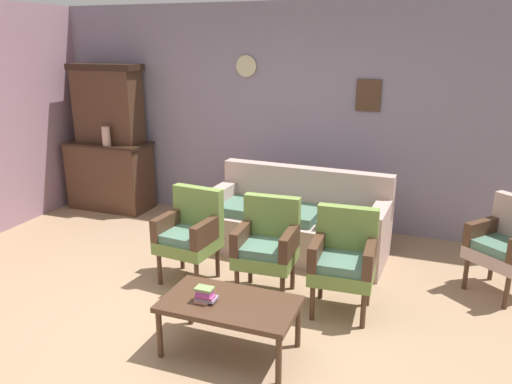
# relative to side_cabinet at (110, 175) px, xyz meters

# --- Properties ---
(ground_plane) EXTENTS (7.68, 7.68, 0.00)m
(ground_plane) POSITION_rel_side_cabinet_xyz_m (2.50, -2.25, -0.47)
(ground_plane) COLOR #997A5B
(wall_back_with_decor) EXTENTS (6.40, 0.09, 2.70)m
(wall_back_with_decor) POSITION_rel_side_cabinet_xyz_m (2.50, 0.38, 0.89)
(wall_back_with_decor) COLOR gray
(wall_back_with_decor) RESTS_ON ground
(side_cabinet) EXTENTS (1.16, 0.55, 0.93)m
(side_cabinet) POSITION_rel_side_cabinet_xyz_m (0.00, 0.00, 0.00)
(side_cabinet) COLOR #472D1E
(side_cabinet) RESTS_ON ground
(cabinet_upper_hutch) EXTENTS (0.99, 0.38, 1.03)m
(cabinet_upper_hutch) POSITION_rel_side_cabinet_xyz_m (0.00, 0.08, 0.98)
(cabinet_upper_hutch) COLOR #472D1E
(cabinet_upper_hutch) RESTS_ON side_cabinet
(vase_on_cabinet) EXTENTS (0.11, 0.11, 0.25)m
(vase_on_cabinet) POSITION_rel_side_cabinet_xyz_m (0.13, -0.19, 0.59)
(vase_on_cabinet) COLOR tan
(vase_on_cabinet) RESTS_ON side_cabinet
(floral_couch) EXTENTS (1.99, 0.89, 0.90)m
(floral_couch) POSITION_rel_side_cabinet_xyz_m (2.84, -0.57, -0.14)
(floral_couch) COLOR tan
(floral_couch) RESTS_ON ground
(armchair_near_couch_end) EXTENTS (0.57, 0.54, 0.90)m
(armchair_near_couch_end) POSITION_rel_side_cabinet_xyz_m (2.06, -1.56, 0.03)
(armchair_near_couch_end) COLOR olive
(armchair_near_couch_end) RESTS_ON ground
(armchair_by_doorway) EXTENTS (0.54, 0.51, 0.90)m
(armchair_by_doorway) POSITION_rel_side_cabinet_xyz_m (2.85, -1.58, 0.03)
(armchair_by_doorway) COLOR olive
(armchair_by_doorway) RESTS_ON ground
(armchair_near_cabinet) EXTENTS (0.54, 0.51, 0.90)m
(armchair_near_cabinet) POSITION_rel_side_cabinet_xyz_m (3.56, -1.64, 0.03)
(armchair_near_cabinet) COLOR olive
(armchair_near_cabinet) RESTS_ON ground
(wingback_chair_by_fireplace) EXTENTS (0.71, 0.71, 0.90)m
(wingback_chair_by_fireplace) POSITION_rel_side_cabinet_xyz_m (4.89, -0.81, 0.03)
(wingback_chair_by_fireplace) COLOR tan
(wingback_chair_by_fireplace) RESTS_ON ground
(coffee_table) EXTENTS (1.00, 0.56, 0.42)m
(coffee_table) POSITION_rel_side_cabinet_xyz_m (2.89, -2.54, -0.09)
(coffee_table) COLOR #472D1E
(coffee_table) RESTS_ON ground
(book_stack_on_table) EXTENTS (0.15, 0.11, 0.12)m
(book_stack_on_table) POSITION_rel_side_cabinet_xyz_m (2.73, -2.61, 0.01)
(book_stack_on_table) COLOR #E0947A
(book_stack_on_table) RESTS_ON coffee_table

